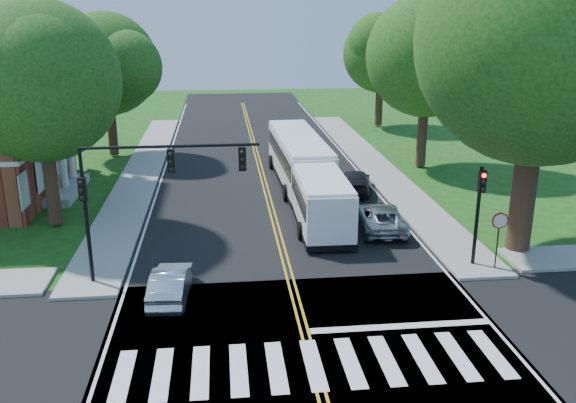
{
  "coord_description": "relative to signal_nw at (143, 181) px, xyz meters",
  "views": [
    {
      "loc": [
        -2.7,
        -17.37,
        10.91
      ],
      "look_at": [
        0.27,
        9.35,
        2.4
      ],
      "focal_mm": 38.0,
      "sensor_mm": 36.0,
      "label": 1
    }
  ],
  "objects": [
    {
      "name": "sidewalk_nw",
      "position": [
        -2.44,
        18.57,
        -4.3
      ],
      "size": [
        2.6,
        40.0,
        0.15
      ],
      "primitive_type": "cube",
      "color": "gray",
      "rests_on": "ground"
    },
    {
      "name": "bus_lead",
      "position": [
        8.15,
        7.57,
        -2.86
      ],
      "size": [
        2.79,
        11.11,
        2.86
      ],
      "rotation": [
        0.0,
        0.0,
        3.13
      ],
      "color": "white",
      "rests_on": "road"
    },
    {
      "name": "crosswalk",
      "position": [
        5.86,
        -6.93,
        -4.36
      ],
      "size": [
        12.6,
        3.0,
        0.01
      ],
      "primitive_type": "cube",
      "color": "silver",
      "rests_on": "road"
    },
    {
      "name": "edge_line_e",
      "position": [
        12.66,
        15.57,
        -4.36
      ],
      "size": [
        0.12,
        70.0,
        0.01
      ],
      "primitive_type": "cube",
      "color": "silver",
      "rests_on": "road"
    },
    {
      "name": "dark_sedan",
      "position": [
        11.36,
        12.06,
        -3.71
      ],
      "size": [
        2.71,
        4.81,
        1.32
      ],
      "primitive_type": "imported",
      "rotation": [
        0.0,
        0.0,
        2.94
      ],
      "color": "black",
      "rests_on": "road"
    },
    {
      "name": "signal_nw",
      "position": [
        0.0,
        0.0,
        0.0
      ],
      "size": [
        7.15,
        0.46,
        5.66
      ],
      "color": "black",
      "rests_on": "ground"
    },
    {
      "name": "stop_sign",
      "position": [
        14.86,
        -0.45,
        -2.35
      ],
      "size": [
        0.76,
        0.08,
        2.53
      ],
      "color": "black",
      "rests_on": "ground"
    },
    {
      "name": "stop_bar",
      "position": [
        9.36,
        -4.83,
        -4.36
      ],
      "size": [
        6.6,
        0.4,
        0.01
      ],
      "primitive_type": "cube",
      "color": "silver",
      "rests_on": "road"
    },
    {
      "name": "hatchback",
      "position": [
        0.99,
        -1.66,
        -3.72
      ],
      "size": [
        1.62,
        4.0,
        1.29
      ],
      "primitive_type": "imported",
      "rotation": [
        0.0,
        0.0,
        3.08
      ],
      "color": "silver",
      "rests_on": "road"
    },
    {
      "name": "tree_ne_big",
      "position": [
        16.86,
        1.57,
        5.24
      ],
      "size": [
        10.8,
        10.8,
        14.91
      ],
      "color": "#342215",
      "rests_on": "ground"
    },
    {
      "name": "tree_west_near",
      "position": [
        -5.64,
        7.57,
        3.15
      ],
      "size": [
        8.0,
        8.0,
        11.4
      ],
      "color": "#342215",
      "rests_on": "ground"
    },
    {
      "name": "edge_line_w",
      "position": [
        -0.94,
        15.57,
        -4.36
      ],
      "size": [
        0.12,
        70.0,
        0.01
      ],
      "primitive_type": "cube",
      "color": "silver",
      "rests_on": "road"
    },
    {
      "name": "signal_ne",
      "position": [
        14.06,
        0.01,
        -1.41
      ],
      "size": [
        0.3,
        0.46,
        4.4
      ],
      "color": "black",
      "rests_on": "ground"
    },
    {
      "name": "tree_east_far",
      "position": [
        18.36,
        33.57,
        2.48
      ],
      "size": [
        7.2,
        7.2,
        10.34
      ],
      "color": "#342215",
      "rests_on": "ground"
    },
    {
      "name": "suv",
      "position": [
        11.17,
        5.1,
        -3.7
      ],
      "size": [
        2.63,
        4.96,
        1.33
      ],
      "primitive_type": "imported",
      "rotation": [
        0.0,
        0.0,
        3.05
      ],
      "color": "#A9AAB0",
      "rests_on": "road"
    },
    {
      "name": "tree_east_mid",
      "position": [
        17.36,
        17.57,
        3.48
      ],
      "size": [
        8.4,
        8.4,
        11.93
      ],
      "color": "#342215",
      "rests_on": "ground"
    },
    {
      "name": "cross_road",
      "position": [
        5.86,
        -6.43,
        -4.37
      ],
      "size": [
        60.0,
        12.0,
        0.01
      ],
      "primitive_type": "cube",
      "color": "black",
      "rests_on": "ground"
    },
    {
      "name": "bus_follow",
      "position": [
        8.1,
        14.36,
        -2.7
      ],
      "size": [
        3.21,
        12.27,
        3.16
      ],
      "rotation": [
        0.0,
        0.0,
        3.17
      ],
      "color": "white",
      "rests_on": "road"
    },
    {
      "name": "road",
      "position": [
        5.86,
        11.57,
        -4.37
      ],
      "size": [
        14.0,
        96.0,
        0.01
      ],
      "primitive_type": "cube",
      "color": "black",
      "rests_on": "ground"
    },
    {
      "name": "ground",
      "position": [
        5.86,
        -6.43,
        -4.38
      ],
      "size": [
        140.0,
        140.0,
        0.0
      ],
      "primitive_type": "plane",
      "color": "#1F4110",
      "rests_on": "ground"
    },
    {
      "name": "sidewalk_ne",
      "position": [
        14.16,
        18.57,
        -4.3
      ],
      "size": [
        2.6,
        40.0,
        0.15
      ],
      "primitive_type": "cube",
      "color": "gray",
      "rests_on": "ground"
    },
    {
      "name": "tree_west_far",
      "position": [
        -5.14,
        23.57,
        2.62
      ],
      "size": [
        7.6,
        7.6,
        10.67
      ],
      "color": "#342215",
      "rests_on": "ground"
    },
    {
      "name": "center_line",
      "position": [
        5.86,
        15.57,
        -4.36
      ],
      "size": [
        0.36,
        70.0,
        0.01
      ],
      "primitive_type": "cube",
      "color": "gold",
      "rests_on": "road"
    }
  ]
}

